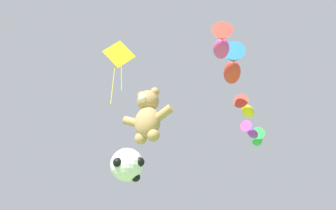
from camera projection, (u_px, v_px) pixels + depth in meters
teddy_bear_kite at (148, 116)px, 12.81m from camera, size 2.00×0.88×2.03m
soccer_ball_kite at (127, 165)px, 12.01m from camera, size 1.18×1.18×1.09m
fish_kite_magenta at (222, 42)px, 13.82m from camera, size 1.31×1.77×0.76m
fish_kite_crimson at (233, 65)px, 16.40m from camera, size 1.80×2.61×0.97m
fish_kite_goldfin at (245, 108)px, 18.31m from camera, size 0.77×1.77×0.74m
fish_kite_violet at (250, 131)px, 20.29m from camera, size 0.64×1.67×0.63m
fish_kite_emerald at (258, 138)px, 22.72m from camera, size 1.27×1.83×0.78m
diamond_kite at (119, 57)px, 16.22m from camera, size 1.06×1.06×3.20m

